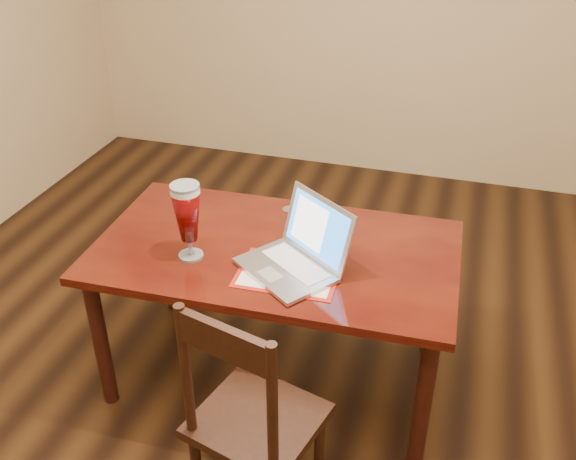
% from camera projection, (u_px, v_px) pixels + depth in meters
% --- Properties ---
extents(ground, '(5.00, 5.00, 0.00)m').
position_uv_depth(ground, '(293.00, 418.00, 2.72)').
color(ground, black).
rests_on(ground, ground).
extents(dining_table, '(1.49, 0.87, 1.01)m').
position_uv_depth(dining_table, '(272.00, 262.00, 2.63)').
color(dining_table, '#4F160A').
rests_on(dining_table, ground).
extents(dining_chair, '(0.48, 0.47, 0.94)m').
position_uv_depth(dining_chair, '(252.00, 420.00, 2.14)').
color(dining_chair, black).
rests_on(dining_chair, ground).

